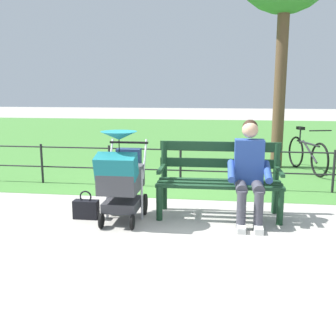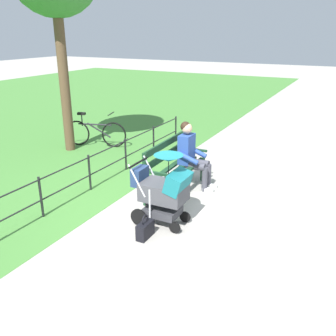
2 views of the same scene
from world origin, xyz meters
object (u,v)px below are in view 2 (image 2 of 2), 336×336
Objects in this scene: park_bench at (172,165)px; stroller at (164,189)px; handbag at (145,230)px; bicycle at (95,133)px; person_on_bench at (192,153)px.

stroller is (1.20, 0.46, 0.07)m from park_bench.
park_bench reaches higher than handbag.
stroller reaches higher than bicycle.
handbag is at bearing -6.52° from stroller.
person_on_bench reaches higher than stroller.
stroller reaches higher than park_bench.
stroller is at bearing 20.83° from park_bench.
park_bench is 1.28m from stroller.
person_on_bench is 2.14m from handbag.
person_on_bench reaches higher than park_bench.
stroller is 3.11× the size of handbag.
person_on_bench is 3.45× the size of handbag.
bicycle is at bearing -111.85° from person_on_bench.
person_on_bench is (-0.37, 0.22, 0.15)m from park_bench.
person_on_bench is at bearing -171.55° from stroller.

